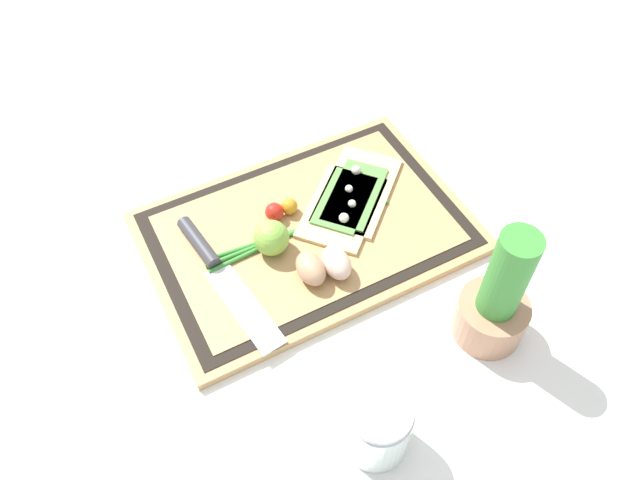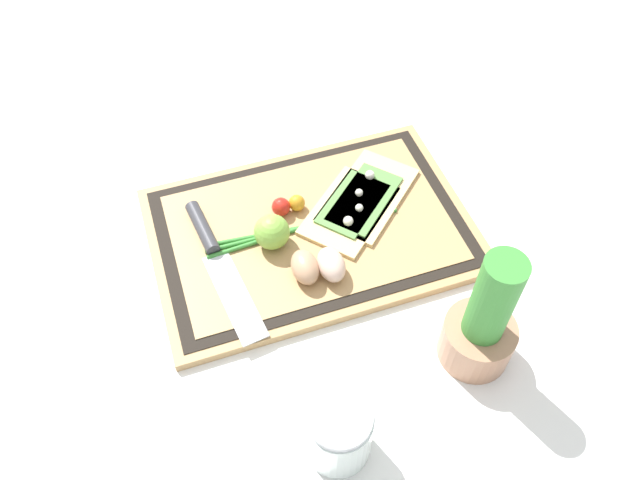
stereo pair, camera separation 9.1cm
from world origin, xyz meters
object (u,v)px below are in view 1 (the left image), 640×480
at_px(pizza_slice_far, 343,206).
at_px(egg_brown, 311,269).
at_px(pizza_slice_near, 357,191).
at_px(herb_pot, 496,303).
at_px(egg_pink, 337,263).
at_px(lime, 271,238).
at_px(cherry_tomato_red, 274,212).
at_px(knife, 211,260).
at_px(sauce_jar, 377,428).
at_px(cherry_tomato_yellow, 289,206).

distance_m(pizza_slice_far, egg_brown, 0.14).
relative_size(pizza_slice_near, herb_pot, 0.97).
xyz_separation_m(egg_pink, lime, (0.07, -0.08, 0.01)).
bearing_deg(lime, cherry_tomato_red, -118.78).
distance_m(cherry_tomato_red, herb_pot, 0.37).
height_order(pizza_slice_near, egg_brown, egg_brown).
bearing_deg(knife, pizza_slice_far, -179.05).
distance_m(egg_pink, sauce_jar, 0.26).
distance_m(pizza_slice_near, knife, 0.27).
height_order(herb_pot, sauce_jar, herb_pot).
xyz_separation_m(cherry_tomato_red, cherry_tomato_yellow, (-0.03, -0.00, -0.00)).
height_order(lime, sauce_jar, sauce_jar).
relative_size(knife, herb_pot, 1.27).
distance_m(herb_pot, sauce_jar, 0.23).
bearing_deg(herb_pot, sauce_jar, 16.13).
height_order(cherry_tomato_red, cherry_tomato_yellow, cherry_tomato_red).
relative_size(egg_pink, lime, 1.08).
bearing_deg(egg_pink, lime, -50.44).
bearing_deg(knife, lime, 169.13).
xyz_separation_m(egg_pink, herb_pot, (-0.14, 0.18, 0.03)).
relative_size(herb_pot, sauce_jar, 2.09).
bearing_deg(cherry_tomato_yellow, egg_brown, 77.73).
xyz_separation_m(pizza_slice_near, herb_pot, (-0.04, 0.30, 0.05)).
bearing_deg(pizza_slice_far, pizza_slice_near, -153.64).
bearing_deg(cherry_tomato_yellow, herb_pot, 116.20).
distance_m(cherry_tomato_red, sauce_jar, 0.38).
height_order(knife, sauce_jar, sauce_jar).
xyz_separation_m(cherry_tomato_red, herb_pot, (-0.18, 0.32, 0.04)).
distance_m(knife, sauce_jar, 0.35).
bearing_deg(lime, knife, -10.87).
relative_size(pizza_slice_far, cherry_tomato_yellow, 7.20).
distance_m(egg_brown, cherry_tomato_yellow, 0.13).
bearing_deg(sauce_jar, knife, -76.57).
bearing_deg(egg_pink, knife, -31.85).
bearing_deg(cherry_tomato_red, cherry_tomato_yellow, -178.71).
xyz_separation_m(egg_brown, cherry_tomato_yellow, (-0.03, -0.13, -0.01)).
height_order(knife, cherry_tomato_yellow, cherry_tomato_yellow).
xyz_separation_m(knife, egg_pink, (-0.16, 0.10, 0.01)).
height_order(cherry_tomato_red, sauce_jar, sauce_jar).
height_order(egg_brown, cherry_tomato_yellow, egg_brown).
xyz_separation_m(pizza_slice_far, herb_pot, (-0.08, 0.28, 0.05)).
xyz_separation_m(knife, sauce_jar, (-0.08, 0.34, 0.02)).
bearing_deg(egg_pink, herb_pot, 128.86).
bearing_deg(cherry_tomato_red, lime, 61.22).
bearing_deg(pizza_slice_near, sauce_jar, 63.46).
relative_size(pizza_slice_far, egg_pink, 3.24).
xyz_separation_m(pizza_slice_far, cherry_tomato_yellow, (0.08, -0.03, 0.01)).
height_order(egg_pink, sauce_jar, sauce_jar).
relative_size(egg_brown, cherry_tomato_yellow, 2.22).
distance_m(knife, egg_pink, 0.19).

